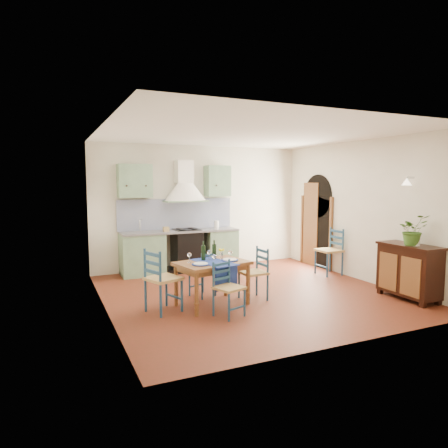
% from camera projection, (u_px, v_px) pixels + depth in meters
% --- Properties ---
extents(floor, '(5.00, 5.00, 0.00)m').
position_uv_depth(floor, '(251.00, 293.00, 7.14)').
color(floor, '#4F2311').
rests_on(floor, ground).
extents(back_wall, '(5.00, 0.96, 2.80)m').
position_uv_depth(back_wall, '(184.00, 224.00, 8.92)').
color(back_wall, silver).
rests_on(back_wall, ground).
extents(right_wall, '(0.26, 5.00, 2.80)m').
position_uv_depth(right_wall, '(351.00, 213.00, 8.27)').
color(right_wall, silver).
rests_on(right_wall, ground).
extents(left_wall, '(0.04, 5.00, 2.80)m').
position_uv_depth(left_wall, '(104.00, 221.00, 5.98)').
color(left_wall, silver).
rests_on(left_wall, ground).
extents(ceiling, '(5.00, 5.00, 0.01)m').
position_uv_depth(ceiling, '(252.00, 134.00, 6.85)').
color(ceiling, silver).
rests_on(ceiling, back_wall).
extents(dining_table, '(1.24, 0.97, 1.02)m').
position_uv_depth(dining_table, '(213.00, 267.00, 6.37)').
color(dining_table, brown).
rests_on(dining_table, ground).
extents(chair_near, '(0.49, 0.49, 0.81)m').
position_uv_depth(chair_near, '(228.00, 288.00, 5.87)').
color(chair_near, navy).
rests_on(chair_near, ground).
extents(chair_far, '(0.48, 0.48, 0.80)m').
position_uv_depth(chair_far, '(204.00, 273.00, 6.89)').
color(chair_far, navy).
rests_on(chair_far, ground).
extents(chair_left, '(0.59, 0.59, 0.98)m').
position_uv_depth(chair_left, '(162.00, 280.00, 6.03)').
color(chair_left, navy).
rests_on(chair_left, ground).
extents(chair_right, '(0.42, 0.42, 0.88)m').
position_uv_depth(chair_right, '(255.00, 273.00, 6.71)').
color(chair_right, navy).
rests_on(chair_right, ground).
extents(chair_spare, '(0.47, 0.47, 0.99)m').
position_uv_depth(chair_spare, '(330.00, 251.00, 8.53)').
color(chair_spare, navy).
rests_on(chair_spare, ground).
extents(sideboard, '(0.50, 1.05, 0.94)m').
position_uv_depth(sideboard, '(409.00, 269.00, 6.72)').
color(sideboard, black).
rests_on(sideboard, ground).
extents(potted_plant, '(0.53, 0.48, 0.51)m').
position_uv_depth(potted_plant, '(413.00, 230.00, 6.57)').
color(potted_plant, '#345E1E').
rests_on(potted_plant, sideboard).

